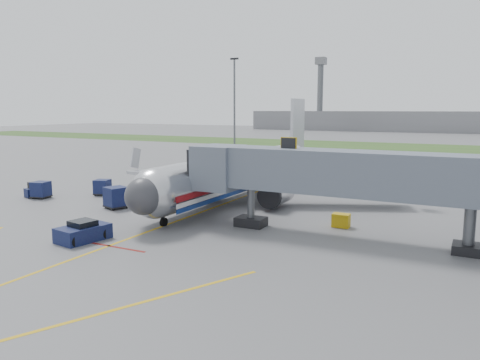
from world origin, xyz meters
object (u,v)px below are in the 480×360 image
at_px(pushback_tug, 83,232).
at_px(baggage_tug, 37,190).
at_px(belt_loader, 205,196).
at_px(ramp_worker, 146,179).
at_px(airliner, 242,172).

height_order(pushback_tug, baggage_tug, baggage_tug).
relative_size(belt_loader, ramp_worker, 2.50).
bearing_deg(pushback_tug, airliner, 82.69).
bearing_deg(ramp_worker, baggage_tug, -145.59).
bearing_deg(pushback_tug, baggage_tug, 149.46).
height_order(baggage_tug, ramp_worker, baggage_tug).
distance_m(pushback_tug, baggage_tug, 19.07).
bearing_deg(ramp_worker, airliner, -36.84).
height_order(belt_loader, ramp_worker, belt_loader).
distance_m(airliner, pushback_tug, 19.34).
xyz_separation_m(belt_loader, ramp_worker, (-11.13, 4.69, 0.31)).
height_order(pushback_tug, belt_loader, belt_loader).
height_order(baggage_tug, belt_loader, belt_loader).
xyz_separation_m(airliner, pushback_tug, (-2.44, -19.07, -2.06)).
relative_size(baggage_tug, belt_loader, 0.64).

